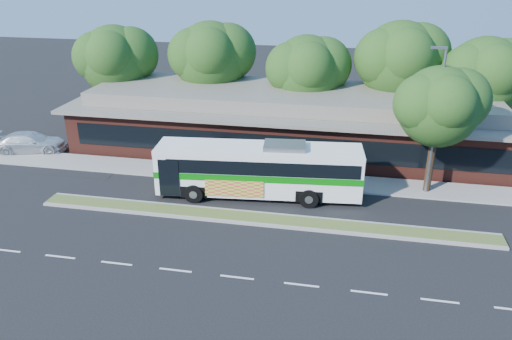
{
  "coord_description": "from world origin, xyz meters",
  "views": [
    {
      "loc": [
        4.56,
        -23.75,
        13.7
      ],
      "look_at": [
        -0.67,
        3.0,
        2.0
      ],
      "focal_mm": 35.0,
      "sensor_mm": 36.0,
      "label": 1
    }
  ],
  "objects_px": {
    "transit_bus": "(260,167)",
    "sidewalk_tree": "(445,105)",
    "sedan": "(31,142)",
    "lamp_post": "(436,118)"
  },
  "relations": [
    {
      "from": "sedan",
      "to": "sidewalk_tree",
      "type": "relative_size",
      "value": 0.65
    },
    {
      "from": "lamp_post",
      "to": "sedan",
      "type": "relative_size",
      "value": 1.74
    },
    {
      "from": "transit_bus",
      "to": "sedan",
      "type": "distance_m",
      "value": 18.92
    },
    {
      "from": "sidewalk_tree",
      "to": "transit_bus",
      "type": "bearing_deg",
      "value": -166.05
    },
    {
      "from": "sedan",
      "to": "sidewalk_tree",
      "type": "distance_m",
      "value": 29.47
    },
    {
      "from": "sidewalk_tree",
      "to": "lamp_post",
      "type": "bearing_deg",
      "value": -145.33
    },
    {
      "from": "sidewalk_tree",
      "to": "sedan",
      "type": "bearing_deg",
      "value": 177.07
    },
    {
      "from": "sedan",
      "to": "lamp_post",
      "type": "bearing_deg",
      "value": -108.1
    },
    {
      "from": "transit_bus",
      "to": "sidewalk_tree",
      "type": "xyz_separation_m",
      "value": [
        10.59,
        2.63,
        3.72
      ]
    },
    {
      "from": "sedan",
      "to": "transit_bus",
      "type": "bearing_deg",
      "value": -117.08
    }
  ]
}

